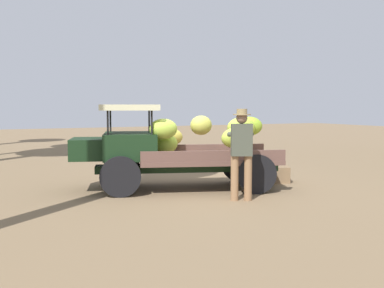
# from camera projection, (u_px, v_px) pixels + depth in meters

# --- Properties ---
(ground_plane) EXTENTS (60.00, 60.00, 0.00)m
(ground_plane) POSITION_uv_depth(u_px,v_px,m) (197.00, 187.00, 10.60)
(ground_plane) COLOR #7C6447
(truck) EXTENTS (4.66, 2.89, 1.85)m
(truck) POSITION_uv_depth(u_px,v_px,m) (170.00, 147.00, 10.27)
(truck) COLOR black
(truck) RESTS_ON ground
(farmer) EXTENTS (0.57, 0.54, 1.77)m
(farmer) POSITION_uv_depth(u_px,v_px,m) (242.00, 148.00, 9.01)
(farmer) COLOR #926C49
(farmer) RESTS_ON ground
(wooden_crate) EXTENTS (0.65, 0.66, 0.37)m
(wooden_crate) POSITION_uv_depth(u_px,v_px,m) (279.00, 174.00, 11.26)
(wooden_crate) COLOR olive
(wooden_crate) RESTS_ON ground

